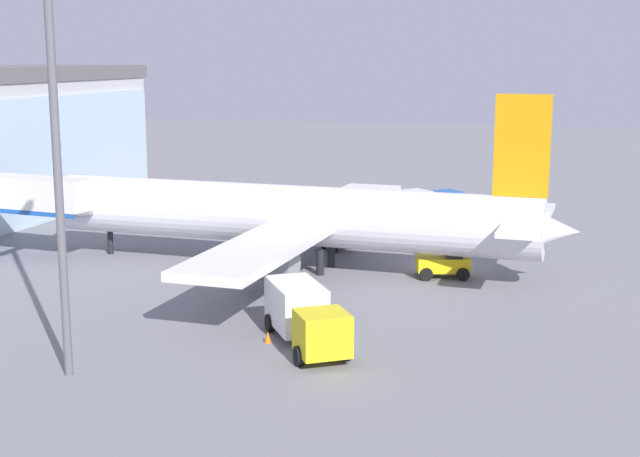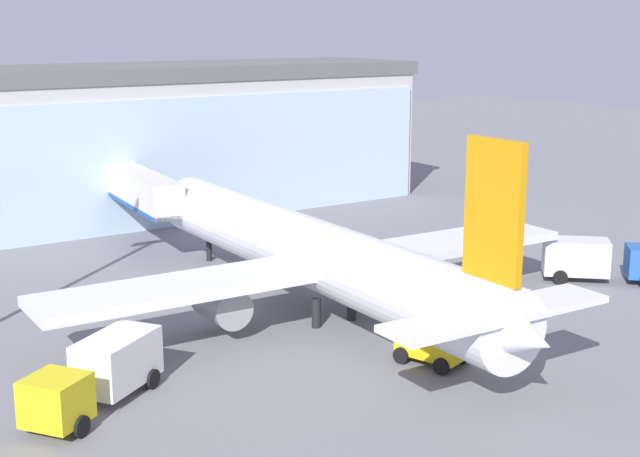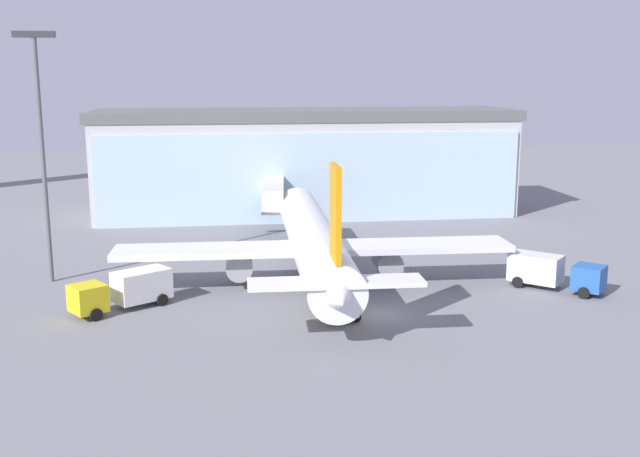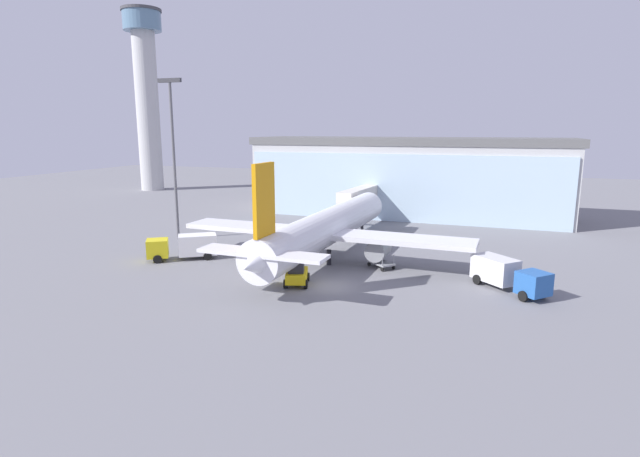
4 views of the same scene
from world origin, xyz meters
name	(u,v)px [view 2 (image 2 of 4)]	position (x,y,z in m)	size (l,w,h in m)	color
ground	(470,348)	(0.00, 0.00, 0.00)	(240.00, 240.00, 0.00)	slate
terminal_building	(139,140)	(0.00, 40.40, 6.30)	(50.51, 13.91, 12.60)	#B6B6B6
jet_bridge	(138,190)	(-4.86, 29.62, 4.14)	(3.58, 13.65, 5.50)	beige
airplane	(315,254)	(-3.39, 8.92, 3.44)	(31.83, 35.78, 11.34)	silver
catering_truck	(99,373)	(-17.88, 3.91, 1.47)	(7.29, 5.89, 2.65)	yellow
fuel_truck	(598,259)	(15.05, 4.20, 1.47)	(6.80, 6.63, 2.65)	#2659A5
baggage_cart	(418,292)	(3.09, 7.56, 0.50)	(3.17, 3.04, 1.50)	gray
pushback_tug	(434,344)	(-2.96, -0.59, 0.97)	(2.92, 3.58, 2.30)	yellow
safety_cone_nose	(411,352)	(-3.30, 0.69, 0.28)	(0.36, 0.36, 0.55)	orange
safety_cone_wingtip	(79,387)	(-18.16, 5.65, 0.28)	(0.36, 0.36, 0.55)	orange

